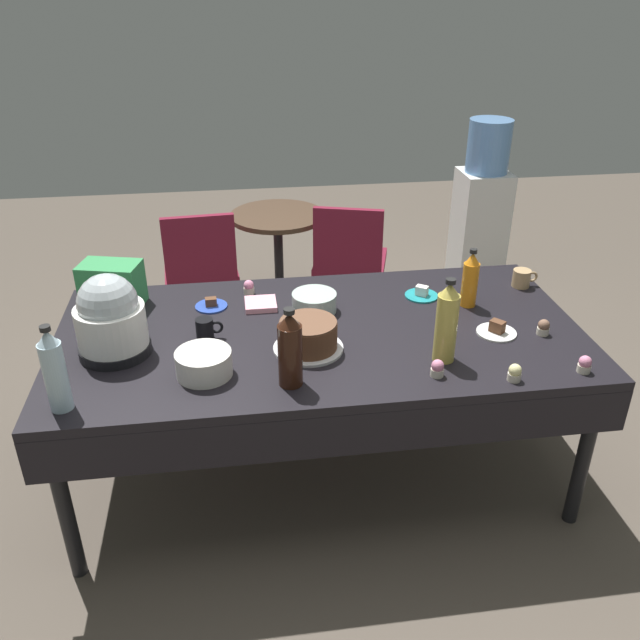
{
  "coord_description": "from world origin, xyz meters",
  "views": [
    {
      "loc": [
        -0.34,
        -2.4,
        2.1
      ],
      "look_at": [
        0.0,
        0.0,
        0.8
      ],
      "focal_mm": 37.03,
      "sensor_mm": 36.0,
      "label": 1
    }
  ],
  "objects_px": {
    "dessert_plate_white": "(497,330)",
    "soda_bottle_orange_juice": "(470,280)",
    "frosted_layer_cake": "(308,336)",
    "ceramic_snack_bowl": "(204,363)",
    "dessert_plate_cobalt": "(211,305)",
    "cupcake_berry": "(249,287)",
    "cupcake_lemon": "(515,373)",
    "soda_bottle_water": "(55,371)",
    "soda_bottle_ginger_ale": "(447,323)",
    "soda_bottle_cola": "(290,350)",
    "glass_salad_bowl": "(313,302)",
    "maroon_chair_left": "(201,265)",
    "dessert_plate_teal": "(422,294)",
    "cupcake_cocoa": "(437,368)",
    "coffee_mug_tan": "(522,278)",
    "water_cooler": "(480,217)",
    "potluck_table": "(320,343)",
    "coffee_mug_black": "(206,329)",
    "soda_carton": "(112,285)",
    "cupcake_rose": "(585,364)",
    "cupcake_mint": "(543,327)",
    "maroon_chair_right": "(350,257)",
    "slow_cooker": "(110,319)"
  },
  "relations": [
    {
      "from": "ceramic_snack_bowl",
      "to": "dessert_plate_teal",
      "type": "bearing_deg",
      "value": 28.25
    },
    {
      "from": "cupcake_lemon",
      "to": "soda_bottle_cola",
      "type": "height_order",
      "value": "soda_bottle_cola"
    },
    {
      "from": "cupcake_berry",
      "to": "coffee_mug_black",
      "type": "height_order",
      "value": "coffee_mug_black"
    },
    {
      "from": "potluck_table",
      "to": "slow_cooker",
      "type": "bearing_deg",
      "value": -175.25
    },
    {
      "from": "maroon_chair_left",
      "to": "maroon_chair_right",
      "type": "relative_size",
      "value": 1.0
    },
    {
      "from": "dessert_plate_cobalt",
      "to": "cupcake_berry",
      "type": "xyz_separation_m",
      "value": [
        0.17,
        0.11,
        0.02
      ]
    },
    {
      "from": "cupcake_lemon",
      "to": "soda_bottle_cola",
      "type": "distance_m",
      "value": 0.83
    },
    {
      "from": "ceramic_snack_bowl",
      "to": "water_cooler",
      "type": "bearing_deg",
      "value": 47.46
    },
    {
      "from": "frosted_layer_cake",
      "to": "maroon_chair_right",
      "type": "bearing_deg",
      "value": 73.57
    },
    {
      "from": "cupcake_lemon",
      "to": "cupcake_rose",
      "type": "bearing_deg",
      "value": 3.79
    },
    {
      "from": "ceramic_snack_bowl",
      "to": "soda_bottle_orange_juice",
      "type": "height_order",
      "value": "soda_bottle_orange_juice"
    },
    {
      "from": "potluck_table",
      "to": "cupcake_cocoa",
      "type": "distance_m",
      "value": 0.57
    },
    {
      "from": "cupcake_mint",
      "to": "maroon_chair_left",
      "type": "relative_size",
      "value": 0.08
    },
    {
      "from": "soda_bottle_orange_juice",
      "to": "coffee_mug_black",
      "type": "height_order",
      "value": "soda_bottle_orange_juice"
    },
    {
      "from": "glass_salad_bowl",
      "to": "maroon_chair_right",
      "type": "bearing_deg",
      "value": 72.07
    },
    {
      "from": "glass_salad_bowl",
      "to": "cupcake_berry",
      "type": "bearing_deg",
      "value": 142.4
    },
    {
      "from": "dessert_plate_cobalt",
      "to": "soda_carton",
      "type": "bearing_deg",
      "value": 168.79
    },
    {
      "from": "slow_cooker",
      "to": "ceramic_snack_bowl",
      "type": "xyz_separation_m",
      "value": [
        0.35,
        -0.21,
        -0.11
      ]
    },
    {
      "from": "coffee_mug_black",
      "to": "cupcake_cocoa",
      "type": "bearing_deg",
      "value": -25.24
    },
    {
      "from": "dessert_plate_teal",
      "to": "cupcake_lemon",
      "type": "relative_size",
      "value": 2.28
    },
    {
      "from": "dessert_plate_white",
      "to": "soda_bottle_water",
      "type": "bearing_deg",
      "value": -170.08
    },
    {
      "from": "dessert_plate_teal",
      "to": "cupcake_cocoa",
      "type": "distance_m",
      "value": 0.67
    },
    {
      "from": "cupcake_berry",
      "to": "soda_bottle_cola",
      "type": "xyz_separation_m",
      "value": [
        0.12,
        -0.78,
        0.11
      ]
    },
    {
      "from": "ceramic_snack_bowl",
      "to": "soda_bottle_ginger_ale",
      "type": "bearing_deg",
      "value": -1.12
    },
    {
      "from": "dessert_plate_teal",
      "to": "maroon_chair_left",
      "type": "bearing_deg",
      "value": 133.6
    },
    {
      "from": "soda_bottle_water",
      "to": "soda_bottle_ginger_ale",
      "type": "bearing_deg",
      "value": 5.23
    },
    {
      "from": "glass_salad_bowl",
      "to": "cupcake_mint",
      "type": "distance_m",
      "value": 0.98
    },
    {
      "from": "cupcake_cocoa",
      "to": "maroon_chair_right",
      "type": "bearing_deg",
      "value": 90.21
    },
    {
      "from": "frosted_layer_cake",
      "to": "dessert_plate_cobalt",
      "type": "relative_size",
      "value": 1.95
    },
    {
      "from": "soda_bottle_water",
      "to": "coffee_mug_tan",
      "type": "relative_size",
      "value": 2.64
    },
    {
      "from": "coffee_mug_tan",
      "to": "glass_salad_bowl",
      "type": "bearing_deg",
      "value": -173.66
    },
    {
      "from": "coffee_mug_tan",
      "to": "dessert_plate_white",
      "type": "bearing_deg",
      "value": -124.11
    },
    {
      "from": "soda_bottle_cola",
      "to": "water_cooler",
      "type": "height_order",
      "value": "water_cooler"
    },
    {
      "from": "dessert_plate_teal",
      "to": "cupcake_rose",
      "type": "relative_size",
      "value": 2.28
    },
    {
      "from": "ceramic_snack_bowl",
      "to": "soda_bottle_cola",
      "type": "xyz_separation_m",
      "value": [
        0.31,
        -0.11,
        0.1
      ]
    },
    {
      "from": "dessert_plate_cobalt",
      "to": "soda_bottle_ginger_ale",
      "type": "bearing_deg",
      "value": -32.62
    },
    {
      "from": "frosted_layer_cake",
      "to": "ceramic_snack_bowl",
      "type": "bearing_deg",
      "value": -162.61
    },
    {
      "from": "soda_bottle_ginger_ale",
      "to": "coffee_mug_tan",
      "type": "bearing_deg",
      "value": 46.0
    },
    {
      "from": "dessert_plate_white",
      "to": "soda_bottle_orange_juice",
      "type": "xyz_separation_m",
      "value": [
        -0.03,
        0.27,
        0.11
      ]
    },
    {
      "from": "cupcake_lemon",
      "to": "cupcake_berry",
      "type": "relative_size",
      "value": 1.0
    },
    {
      "from": "soda_bottle_cola",
      "to": "maroon_chair_right",
      "type": "relative_size",
      "value": 0.36
    },
    {
      "from": "coffee_mug_black",
      "to": "frosted_layer_cake",
      "type": "bearing_deg",
      "value": -19.95
    },
    {
      "from": "frosted_layer_cake",
      "to": "cupcake_lemon",
      "type": "relative_size",
      "value": 4.17
    },
    {
      "from": "potluck_table",
      "to": "dessert_plate_cobalt",
      "type": "height_order",
      "value": "dessert_plate_cobalt"
    },
    {
      "from": "cupcake_lemon",
      "to": "coffee_mug_tan",
      "type": "height_order",
      "value": "coffee_mug_tan"
    },
    {
      "from": "glass_salad_bowl",
      "to": "maroon_chair_left",
      "type": "distance_m",
      "value": 1.33
    },
    {
      "from": "potluck_table",
      "to": "glass_salad_bowl",
      "type": "bearing_deg",
      "value": 91.18
    },
    {
      "from": "soda_bottle_ginger_ale",
      "to": "dessert_plate_cobalt",
      "type": "bearing_deg",
      "value": 147.38
    },
    {
      "from": "dessert_plate_teal",
      "to": "coffee_mug_tan",
      "type": "bearing_deg",
      "value": 4.76
    },
    {
      "from": "potluck_table",
      "to": "ceramic_snack_bowl",
      "type": "relative_size",
      "value": 10.44
    }
  ]
}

